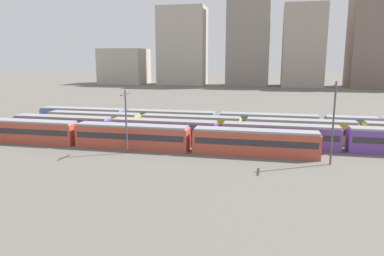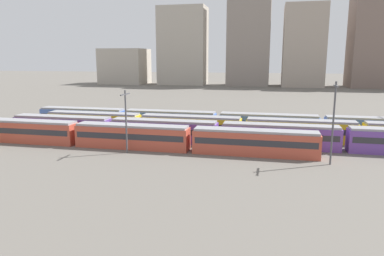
{
  "view_description": "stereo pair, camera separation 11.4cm",
  "coord_description": "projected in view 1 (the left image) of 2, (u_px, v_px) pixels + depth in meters",
  "views": [
    {
      "loc": [
        32.41,
        -51.18,
        13.77
      ],
      "look_at": [
        19.36,
        7.8,
        2.04
      ],
      "focal_mm": 33.52,
      "sensor_mm": 36.0,
      "label": 1
    },
    {
      "loc": [
        32.52,
        -51.15,
        13.77
      ],
      "look_at": [
        19.36,
        7.8,
        2.04
      ],
      "focal_mm": 33.52,
      "sensor_mm": 36.0,
      "label": 2
    }
  ],
  "objects": [
    {
      "name": "catenary_pole_0",
      "position": [
        334.0,
        120.0,
        46.23
      ],
      "size": [
        0.24,
        3.2,
        10.95
      ],
      "color": "#4C4C51",
      "rests_on": "ground_plane"
    },
    {
      "name": "distant_building_1",
      "position": [
        182.0,
        46.0,
        190.21
      ],
      "size": [
        24.78,
        15.76,
        40.41
      ],
      "primitive_type": "cube",
      "color": "#B2A899",
      "rests_on": "ground_plane"
    },
    {
      "name": "distant_building_3",
      "position": [
        303.0,
        46.0,
        177.23
      ],
      "size": [
        19.77,
        20.33,
        39.61
      ],
      "primitive_type": "cube",
      "color": "#A89989",
      "rests_on": "ground_plane"
    },
    {
      "name": "train_track_1",
      "position": [
        280.0,
        136.0,
        55.96
      ],
      "size": [
        93.6,
        3.06,
        3.75
      ],
      "color": "#6B429E",
      "rests_on": "ground_plane"
    },
    {
      "name": "distant_building_2",
      "position": [
        249.0,
        35.0,
        181.8
      ],
      "size": [
        21.13,
        16.73,
        51.55
      ],
      "primitive_type": "cube",
      "color": "gray",
      "rests_on": "ground_plane"
    },
    {
      "name": "distant_building_0",
      "position": [
        124.0,
        66.0,
        199.32
      ],
      "size": [
        23.91,
        20.66,
        19.07
      ],
      "primitive_type": "cube",
      "color": "#B2A899",
      "rests_on": "ground_plane"
    },
    {
      "name": "ground_plane",
      "position": [
        90.0,
        135.0,
        66.02
      ],
      "size": [
        600.0,
        600.0,
        0.0
      ],
      "primitive_type": "plane",
      "color": "#666059"
    },
    {
      "name": "train_track_3",
      "position": [
        218.0,
        122.0,
        68.33
      ],
      "size": [
        74.7,
        3.06,
        3.75
      ],
      "color": "#4C70BC",
      "rests_on": "ground_plane"
    },
    {
      "name": "train_track_2",
      "position": [
        300.0,
        130.0,
        60.22
      ],
      "size": [
        93.6,
        3.06,
        3.75
      ],
      "color": "yellow",
      "rests_on": "ground_plane"
    },
    {
      "name": "train_track_0",
      "position": [
        132.0,
        136.0,
        55.74
      ],
      "size": [
        55.8,
        3.06,
        3.75
      ],
      "color": "#BC4C38",
      "rests_on": "ground_plane"
    },
    {
      "name": "distant_building_4",
      "position": [
        371.0,
        39.0,
        170.07
      ],
      "size": [
        19.32,
        20.2,
        45.66
      ],
      "primitive_type": "cube",
      "color": "#7A665B",
      "rests_on": "ground_plane"
    },
    {
      "name": "catenary_pole_2",
      "position": [
        126.0,
        118.0,
        52.21
      ],
      "size": [
        0.24,
        3.2,
        9.31
      ],
      "color": "#4C4C51",
      "rests_on": "ground_plane"
    }
  ]
}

